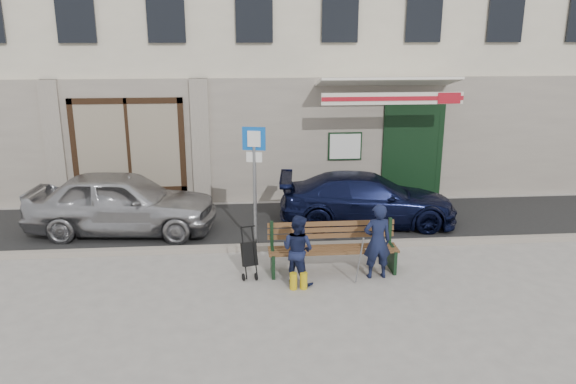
{
  "coord_description": "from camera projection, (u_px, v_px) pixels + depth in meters",
  "views": [
    {
      "loc": [
        -0.39,
        -9.25,
        4.35
      ],
      "look_at": [
        0.54,
        1.6,
        1.2
      ],
      "focal_mm": 35.0,
      "sensor_mm": 36.0,
      "label": 1
    }
  ],
  "objects": [
    {
      "name": "stroller",
      "position": [
        249.0,
        255.0,
        10.19
      ],
      "size": [
        0.32,
        0.42,
        0.93
      ],
      "rotation": [
        0.0,
        0.0,
        0.28
      ],
      "color": "black",
      "rests_on": "ground"
    },
    {
      "name": "curb",
      "position": [
        262.0,
        247.0,
        11.51
      ],
      "size": [
        60.0,
        0.18,
        0.12
      ],
      "primitive_type": "cube",
      "color": "#9E9384",
      "rests_on": "ground"
    },
    {
      "name": "asphalt_lane",
      "position": [
        260.0,
        224.0,
        13.06
      ],
      "size": [
        60.0,
        3.2,
        0.01
      ],
      "primitive_type": "cube",
      "color": "#282828",
      "rests_on": "ground"
    },
    {
      "name": "car_silver",
      "position": [
        122.0,
        202.0,
        12.36
      ],
      "size": [
        4.24,
        2.04,
        1.4
      ],
      "primitive_type": "imported",
      "rotation": [
        0.0,
        0.0,
        1.47
      ],
      "color": "#AAAAAF",
      "rests_on": "ground"
    },
    {
      "name": "building",
      "position": [
        251.0,
        8.0,
        16.8
      ],
      "size": [
        20.0,
        8.27,
        10.0
      ],
      "color": "beige",
      "rests_on": "ground"
    },
    {
      "name": "ground",
      "position": [
        266.0,
        281.0,
        10.09
      ],
      "size": [
        80.0,
        80.0,
        0.0
      ],
      "primitive_type": "plane",
      "color": "#9E9991",
      "rests_on": "ground"
    },
    {
      "name": "car_navy",
      "position": [
        368.0,
        199.0,
        12.96
      ],
      "size": [
        4.22,
        2.09,
        1.18
      ],
      "primitive_type": "imported",
      "rotation": [
        0.0,
        0.0,
        1.46
      ],
      "color": "black",
      "rests_on": "ground"
    },
    {
      "name": "woman",
      "position": [
        298.0,
        250.0,
        9.86
      ],
      "size": [
        0.78,
        0.76,
        1.27
      ],
      "primitive_type": "imported",
      "rotation": [
        0.0,
        0.0,
        2.45
      ],
      "color": "#161C3D",
      "rests_on": "ground"
    },
    {
      "name": "parking_sign",
      "position": [
        254.0,
        169.0,
        11.26
      ],
      "size": [
        0.46,
        0.14,
        2.52
      ],
      "rotation": [
        0.0,
        0.0,
        -0.24
      ],
      "color": "gray",
      "rests_on": "ground"
    },
    {
      "name": "bench",
      "position": [
        331.0,
        249.0,
        10.37
      ],
      "size": [
        2.4,
        1.17,
        0.98
      ],
      "color": "brown",
      "rests_on": "ground"
    },
    {
      "name": "man",
      "position": [
        377.0,
        241.0,
        10.08
      ],
      "size": [
        0.53,
        0.36,
        1.4
      ],
      "primitive_type": "imported",
      "rotation": [
        0.0,
        0.0,
        3.2
      ],
      "color": "#131935",
      "rests_on": "ground"
    }
  ]
}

